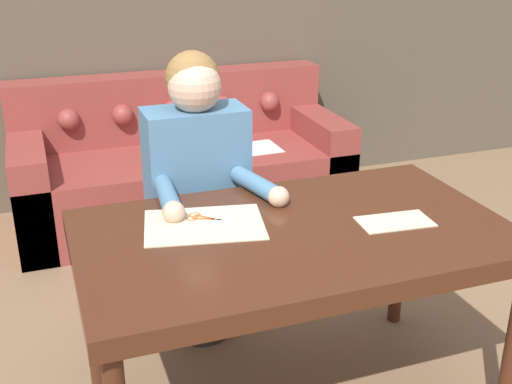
% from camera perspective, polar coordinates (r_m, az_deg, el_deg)
% --- Properties ---
extents(dining_table, '(1.48, 0.87, 0.75)m').
position_cam_1_polar(dining_table, '(2.23, 3.39, -4.97)').
color(dining_table, '#472314').
rests_on(dining_table, ground_plane).
extents(couch, '(2.00, 0.84, 0.86)m').
position_cam_1_polar(couch, '(4.06, -6.65, 2.11)').
color(couch, brown).
rests_on(couch, ground_plane).
extents(person, '(0.48, 0.58, 1.27)m').
position_cam_1_polar(person, '(2.70, -5.16, -0.63)').
color(person, '#33281E').
rests_on(person, ground_plane).
extents(pattern_paper_main, '(0.46, 0.37, 0.00)m').
position_cam_1_polar(pattern_paper_main, '(2.23, -4.62, -2.90)').
color(pattern_paper_main, beige).
rests_on(pattern_paper_main, dining_table).
extents(pattern_paper_offcut, '(0.27, 0.16, 0.00)m').
position_cam_1_polar(pattern_paper_offcut, '(2.30, 12.23, -2.58)').
color(pattern_paper_offcut, beige).
rests_on(pattern_paper_offcut, dining_table).
extents(scissors, '(0.22, 0.18, 0.01)m').
position_cam_1_polar(scissors, '(2.27, -4.31, -2.40)').
color(scissors, silver).
rests_on(scissors, dining_table).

